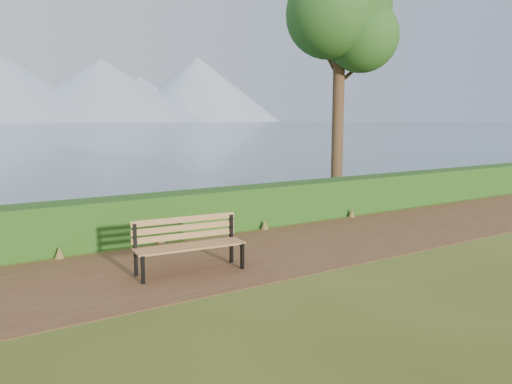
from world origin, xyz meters
TOP-DOWN VIEW (x-y plane):
  - ground at (0.00, 0.00)m, footprint 140.00×140.00m
  - path at (0.00, 0.30)m, footprint 40.00×3.40m
  - hedge at (0.00, 2.60)m, footprint 32.00×0.85m
  - bench at (-1.43, -0.05)m, footprint 1.98×0.75m
  - tree at (5.86, 4.22)m, footprint 4.01×3.33m

SIDE VIEW (x-z plane):
  - ground at x=0.00m, z-range 0.00..0.00m
  - path at x=0.00m, z-range 0.00..0.01m
  - hedge at x=0.00m, z-range 0.00..1.00m
  - bench at x=-1.43m, z-range 0.07..1.04m
  - tree at x=5.86m, z-range 1.95..9.96m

